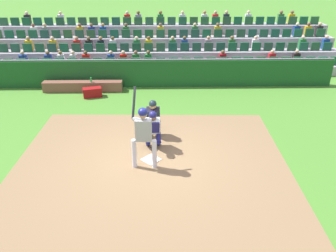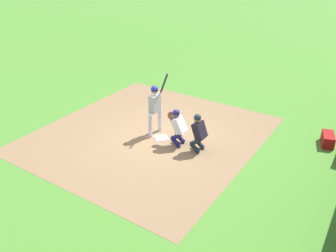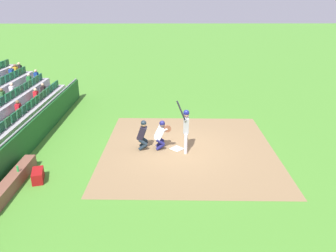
{
  "view_description": "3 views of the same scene",
  "coord_description": "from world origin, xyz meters",
  "px_view_note": "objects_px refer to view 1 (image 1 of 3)",
  "views": [
    {
      "loc": [
        -0.32,
        8.18,
        5.24
      ],
      "look_at": [
        -0.5,
        -0.39,
        0.9
      ],
      "focal_mm": 35.74,
      "sensor_mm": 36.0,
      "label": 1
    },
    {
      "loc": [
        -9.15,
        -5.96,
        6.12
      ],
      "look_at": [
        -0.51,
        -0.59,
        0.86
      ],
      "focal_mm": 38.67,
      "sensor_mm": 36.0,
      "label": 2
    },
    {
      "loc": [
        12.66,
        -0.5,
        5.93
      ],
      "look_at": [
        -0.59,
        -0.37,
        0.82
      ],
      "focal_mm": 35.07,
      "sensor_mm": 36.0,
      "label": 3
    }
  ],
  "objects_px": {
    "catcher_crouching": "(153,127)",
    "dugout_bench": "(83,86)",
    "home_plate_umpire": "(153,117)",
    "equipment_duffel_bag": "(92,92)",
    "home_plate_marker": "(151,159)",
    "water_bottle_on_bench": "(91,80)",
    "batter_at_plate": "(143,131)"
  },
  "relations": [
    {
      "from": "catcher_crouching",
      "to": "dugout_bench",
      "type": "height_order",
      "value": "catcher_crouching"
    },
    {
      "from": "home_plate_umpire",
      "to": "equipment_duffel_bag",
      "type": "distance_m",
      "value": 4.41
    },
    {
      "from": "equipment_duffel_bag",
      "to": "dugout_bench",
      "type": "bearing_deg",
      "value": -67.35
    },
    {
      "from": "home_plate_umpire",
      "to": "dugout_bench",
      "type": "distance_m",
      "value": 5.26
    },
    {
      "from": "home_plate_marker",
      "to": "catcher_crouching",
      "type": "height_order",
      "value": "catcher_crouching"
    },
    {
      "from": "dugout_bench",
      "to": "water_bottle_on_bench",
      "type": "height_order",
      "value": "water_bottle_on_bench"
    },
    {
      "from": "catcher_crouching",
      "to": "home_plate_umpire",
      "type": "xyz_separation_m",
      "value": [
        -0.0,
        -0.76,
        -0.01
      ]
    },
    {
      "from": "dugout_bench",
      "to": "water_bottle_on_bench",
      "type": "bearing_deg",
      "value": 168.26
    },
    {
      "from": "catcher_crouching",
      "to": "equipment_duffel_bag",
      "type": "distance_m",
      "value": 5.03
    },
    {
      "from": "batter_at_plate",
      "to": "catcher_crouching",
      "type": "bearing_deg",
      "value": -102.21
    },
    {
      "from": "home_plate_marker",
      "to": "equipment_duffel_bag",
      "type": "height_order",
      "value": "equipment_duffel_bag"
    },
    {
      "from": "home_plate_marker",
      "to": "catcher_crouching",
      "type": "distance_m",
      "value": 0.97
    },
    {
      "from": "home_plate_marker",
      "to": "home_plate_umpire",
      "type": "relative_size",
      "value": 0.34
    },
    {
      "from": "home_plate_umpire",
      "to": "equipment_duffel_bag",
      "type": "height_order",
      "value": "home_plate_umpire"
    },
    {
      "from": "home_plate_marker",
      "to": "equipment_duffel_bag",
      "type": "relative_size",
      "value": 0.58
    },
    {
      "from": "home_plate_umpire",
      "to": "catcher_crouching",
      "type": "bearing_deg",
      "value": 89.98
    },
    {
      "from": "catcher_crouching",
      "to": "dugout_bench",
      "type": "xyz_separation_m",
      "value": [
        3.14,
        -4.95,
        -0.49
      ]
    },
    {
      "from": "home_plate_marker",
      "to": "home_plate_umpire",
      "type": "xyz_separation_m",
      "value": [
        -0.05,
        -1.44,
        0.69
      ]
    },
    {
      "from": "batter_at_plate",
      "to": "home_plate_umpire",
      "type": "distance_m",
      "value": 1.85
    },
    {
      "from": "dugout_bench",
      "to": "water_bottle_on_bench",
      "type": "distance_m",
      "value": 0.52
    },
    {
      "from": "batter_at_plate",
      "to": "home_plate_umpire",
      "type": "bearing_deg",
      "value": -97.11
    },
    {
      "from": "equipment_duffel_bag",
      "to": "water_bottle_on_bench",
      "type": "bearing_deg",
      "value": -92.81
    },
    {
      "from": "home_plate_marker",
      "to": "batter_at_plate",
      "type": "relative_size",
      "value": 0.2
    },
    {
      "from": "catcher_crouching",
      "to": "dugout_bench",
      "type": "bearing_deg",
      "value": -57.57
    },
    {
      "from": "catcher_crouching",
      "to": "batter_at_plate",
      "type": "bearing_deg",
      "value": 77.79
    },
    {
      "from": "water_bottle_on_bench",
      "to": "home_plate_umpire",
      "type": "bearing_deg",
      "value": 123.8
    },
    {
      "from": "equipment_duffel_bag",
      "to": "home_plate_umpire",
      "type": "bearing_deg",
      "value": 111.28
    },
    {
      "from": "water_bottle_on_bench",
      "to": "equipment_duffel_bag",
      "type": "relative_size",
      "value": 0.28
    },
    {
      "from": "home_plate_umpire",
      "to": "batter_at_plate",
      "type": "bearing_deg",
      "value": 82.89
    },
    {
      "from": "home_plate_umpire",
      "to": "home_plate_marker",
      "type": "bearing_deg",
      "value": 88.05
    },
    {
      "from": "catcher_crouching",
      "to": "equipment_duffel_bag",
      "type": "relative_size",
      "value": 1.7
    },
    {
      "from": "home_plate_umpire",
      "to": "water_bottle_on_bench",
      "type": "relative_size",
      "value": 6.21
    }
  ]
}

